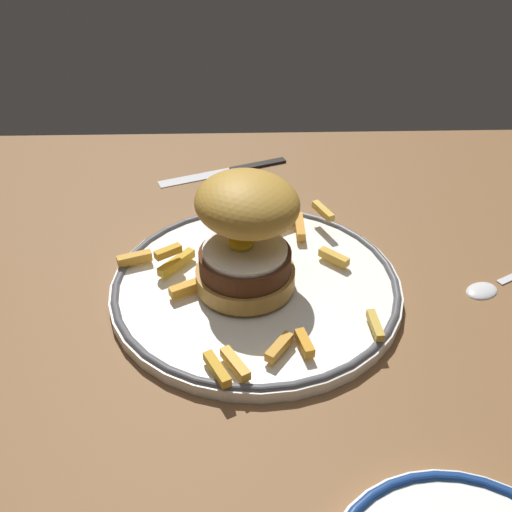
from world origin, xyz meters
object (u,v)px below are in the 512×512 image
burger (246,231)px  knife (234,169)px  dinner_plate (256,286)px  spoon (493,284)px

burger → knife: size_ratio=0.75×
burger → dinner_plate: bearing=-24.1°
dinner_plate → knife: size_ratio=1.69×
burger → spoon: size_ratio=1.04×
knife → dinner_plate: bearing=-85.1°
dinner_plate → spoon: bearing=0.7°
knife → spoon: (26.57, -26.00, 0.10)cm
dinner_plate → burger: (-0.91, 0.41, 6.43)cm
knife → spoon: bearing=-44.4°
knife → spoon: size_ratio=1.39×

